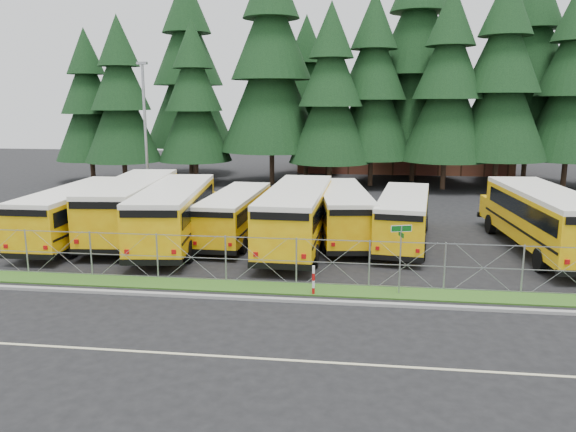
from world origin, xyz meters
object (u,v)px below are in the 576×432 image
object	(u,v)px
bus_east	(541,221)
street_sign	(401,245)
bus_0	(80,214)
bus_3	(237,216)
bus_1	(135,208)
striped_bollard	(313,281)
bus_4	(298,217)
bus_6	(404,219)
bus_5	(342,214)
bus_2	(176,215)
light_standard	(145,130)

from	to	relation	value
bus_east	street_sign	bearing A→B (deg)	-139.37
bus_0	bus_3	xyz separation A→B (m)	(8.36, 1.47, -0.16)
bus_1	bus_east	size ratio (longest dim) A/B	1.01
bus_east	striped_bollard	world-z (taller)	bus_east
bus_4	bus_6	size ratio (longest dim) A/B	1.16
bus_4	bus_east	xyz separation A→B (m)	(12.25, 0.61, 0.02)
bus_5	bus_2	bearing A→B (deg)	-173.36
bus_0	light_standard	world-z (taller)	light_standard
striped_bollard	light_standard	world-z (taller)	light_standard
street_sign	striped_bollard	size ratio (longest dim) A/B	2.34
bus_east	street_sign	distance (m)	10.50
bus_4	bus_east	size ratio (longest dim) A/B	0.99
bus_2	striped_bollard	world-z (taller)	bus_2
bus_2	bus_3	bearing A→B (deg)	19.90
bus_0	striped_bollard	distance (m)	15.12
bus_0	bus_3	size ratio (longest dim) A/B	1.12
bus_east	striped_bollard	distance (m)	13.42
bus_4	bus_3	bearing A→B (deg)	161.55
bus_0	bus_5	bearing A→B (deg)	8.79
bus_4	bus_6	bearing A→B (deg)	15.40
bus_6	striped_bollard	bearing A→B (deg)	-107.95
bus_1	bus_6	bearing A→B (deg)	-5.12
bus_east	street_sign	world-z (taller)	bus_east
bus_1	striped_bollard	world-z (taller)	bus_1
bus_4	bus_east	distance (m)	12.27
street_sign	light_standard	size ratio (longest dim) A/B	0.28
bus_0	street_sign	size ratio (longest dim) A/B	4.00
bus_0	bus_3	bearing A→B (deg)	9.65
striped_bollard	light_standard	distance (m)	22.40
bus_0	bus_2	xyz separation A→B (m)	(5.42, -0.00, 0.10)
bus_5	bus_east	xyz separation A→B (m)	(10.03, -1.45, 0.19)
bus_1	bus_east	bearing A→B (deg)	-7.33
striped_bollard	bus_1	bearing A→B (deg)	141.71
bus_5	light_standard	distance (m)	16.73
bus_2	bus_5	xyz separation A→B (m)	(8.68, 2.26, -0.16)
bus_east	bus_6	bearing A→B (deg)	169.37
striped_bollard	bus_0	bearing A→B (deg)	151.95
bus_3	bus_east	distance (m)	15.78
bus_3	bus_5	xyz separation A→B (m)	(5.73, 0.79, 0.10)
bus_2	bus_4	bearing A→B (deg)	-4.84
bus_3	striped_bollard	xyz separation A→B (m)	(4.96, -8.57, -0.71)
bus_5	street_sign	size ratio (longest dim) A/B	3.83
striped_bollard	street_sign	bearing A→B (deg)	8.85
bus_4	light_standard	size ratio (longest dim) A/B	1.19
bus_0	striped_bollard	bearing A→B (deg)	-28.37
bus_1	bus_5	distance (m)	11.61
striped_bollard	bus_5	bearing A→B (deg)	85.26
bus_5	striped_bollard	size ratio (longest dim) A/B	8.97
bus_6	striped_bollard	distance (m)	9.61
bus_2	bus_1	bearing A→B (deg)	147.05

